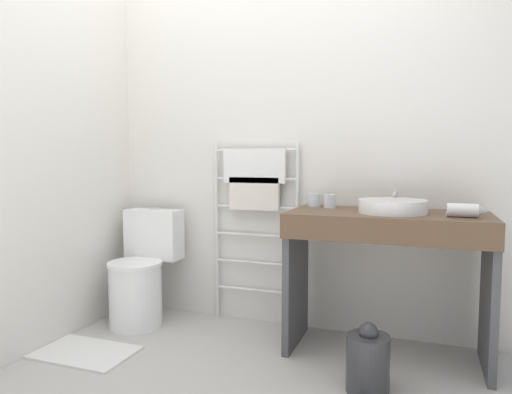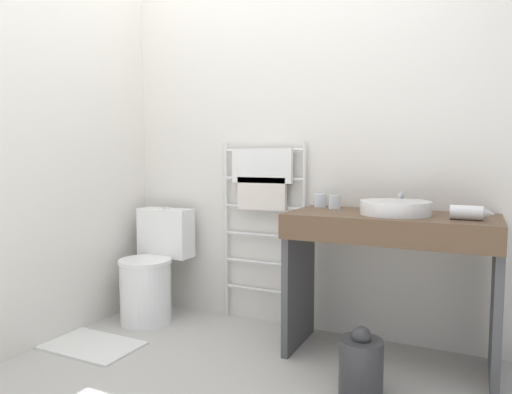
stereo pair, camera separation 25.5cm
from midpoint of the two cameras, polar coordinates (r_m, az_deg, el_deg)
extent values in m
cube|color=silver|center=(3.08, 1.90, 8.17)|extent=(2.73, 0.12, 2.61)
cube|color=silver|center=(3.21, -25.11, 7.59)|extent=(0.12, 1.80, 2.61)
cylinder|color=white|center=(3.26, -17.06, -11.74)|extent=(0.35, 0.35, 0.42)
cylinder|color=white|center=(3.21, -17.15, -7.98)|extent=(0.36, 0.36, 0.02)
cube|color=white|center=(3.36, -14.79, -4.51)|extent=(0.40, 0.16, 0.35)
cylinder|color=silver|center=(3.34, -14.85, -1.45)|extent=(0.05, 0.05, 0.01)
cylinder|color=silver|center=(3.23, -7.17, -4.30)|extent=(0.02, 0.02, 1.23)
cylinder|color=silver|center=(3.01, 2.75, -4.93)|extent=(0.02, 0.02, 1.23)
cylinder|color=silver|center=(3.19, -2.37, -11.61)|extent=(0.58, 0.02, 0.02)
cylinder|color=silver|center=(3.15, -2.38, -8.25)|extent=(0.58, 0.02, 0.02)
cylinder|color=silver|center=(3.11, -2.39, -4.80)|extent=(0.58, 0.02, 0.02)
cylinder|color=silver|center=(3.08, -2.40, -1.27)|extent=(0.58, 0.02, 0.02)
cylinder|color=silver|center=(3.07, -2.42, 2.30)|extent=(0.58, 0.02, 0.02)
cylinder|color=silver|center=(3.07, -2.43, 5.89)|extent=(0.58, 0.02, 0.02)
cube|color=white|center=(3.04, -2.63, 3.92)|extent=(0.43, 0.04, 0.23)
cube|color=silver|center=(3.05, -2.61, 0.41)|extent=(0.35, 0.04, 0.22)
cube|color=brown|center=(2.62, 13.47, -2.29)|extent=(1.09, 0.54, 0.03)
cube|color=brown|center=(2.37, 12.70, -4.64)|extent=(1.09, 0.02, 0.10)
cube|color=#4C4C4F|center=(2.80, 2.39, -10.28)|extent=(0.04, 0.46, 0.79)
cube|color=#4C4C4F|center=(2.69, 24.72, -11.38)|extent=(0.04, 0.46, 0.79)
cylinder|color=white|center=(2.59, 14.05, -1.15)|extent=(0.37, 0.37, 0.07)
cylinder|color=silver|center=(2.59, 14.06, -0.43)|extent=(0.30, 0.30, 0.01)
cylinder|color=silver|center=(2.80, 14.53, -0.36)|extent=(0.02, 0.02, 0.11)
cylinder|color=silver|center=(2.75, 14.46, 0.46)|extent=(0.02, 0.09, 0.02)
cylinder|color=silver|center=(2.89, 4.83, -0.36)|extent=(0.08, 0.08, 0.08)
cylinder|color=silver|center=(2.80, 6.67, -0.53)|extent=(0.07, 0.07, 0.08)
cylinder|color=white|center=(2.51, 21.80, -1.57)|extent=(0.15, 0.07, 0.07)
cone|color=silver|center=(2.51, 24.07, -1.64)|extent=(0.05, 0.06, 0.06)
cube|color=white|center=(2.59, 21.04, -1.37)|extent=(0.04, 0.09, 0.05)
cylinder|color=#333335|center=(2.37, 10.65, -19.86)|extent=(0.21, 0.21, 0.28)
sphere|color=#333335|center=(2.31, 10.71, -16.29)|extent=(0.09, 0.09, 0.09)
cube|color=silver|center=(3.00, -23.01, -17.49)|extent=(0.56, 0.36, 0.01)
camera|label=1|loc=(0.13, -92.86, -0.24)|focal=32.00mm
camera|label=2|loc=(0.13, 87.14, 0.24)|focal=32.00mm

